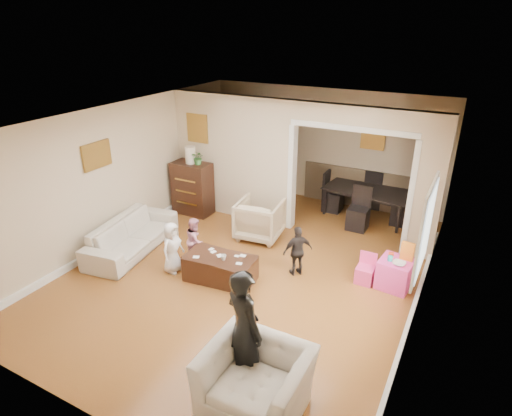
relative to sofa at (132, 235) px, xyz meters
The scene contains 27 objects.
floor 2.32m from the sofa, 12.16° to the left, with size 7.00×7.00×0.00m, color #A76B2B.
partition_left 2.64m from the sofa, 69.11° to the left, with size 2.75×0.18×2.60m, color #C0B18D.
partition_right 5.34m from the sofa, 25.81° to the left, with size 0.55×0.18×2.60m, color #C0B18D.
partition_header 4.58m from the sofa, 34.31° to the left, with size 2.22×0.18×0.35m, color #C0B18D.
window_pane 5.13m from the sofa, ahead, with size 0.03×0.95×1.10m, color white.
framed_art_partition 2.68m from the sofa, 88.77° to the left, with size 0.45×0.03×0.55m, color brown.
framed_art_sofa_wall 1.58m from the sofa, 165.94° to the right, with size 0.03×0.55×0.40m, color brown.
framed_art_alcove 5.34m from the sofa, 49.54° to the left, with size 0.45×0.03×0.55m, color brown.
sofa is the anchor object (origin of this frame).
armchair_back 2.43m from the sofa, 39.98° to the left, with size 0.83×0.85×0.78m, color #C7AD8A.
armchair_front 4.23m from the sofa, 28.95° to the right, with size 1.11×0.97×0.72m, color beige.
dresser 1.93m from the sofa, 89.39° to the left, with size 0.84×0.47×1.15m, color #351C10.
table_lamp 2.17m from the sofa, 89.39° to the left, with size 0.22×0.22×0.36m, color beige.
potted_plant 2.17m from the sofa, 83.42° to the left, with size 0.27×0.24×0.30m, color #3B7132.
coffee_table 2.00m from the sofa, ahead, with size 1.14×0.57×0.43m, color #3B2012.
coffee_cup 2.10m from the sofa, ahead, with size 0.09×0.09×0.09m, color silver.
play_table 4.69m from the sofa, 13.02° to the left, with size 0.50×0.50×0.48m, color #F741AC.
cereal_box 4.84m from the sofa, 13.85° to the left, with size 0.20×0.07×0.30m, color yellow.
cyan_cup 4.59m from the sofa, 12.69° to the left, with size 0.08×0.08×0.08m, color #23AFA7.
toy_block 4.61m from the sofa, 14.81° to the left, with size 0.08×0.06×0.05m, color red.
play_bowl 4.72m from the sofa, 11.46° to the left, with size 0.20×0.20×0.05m, color white.
dining_table 4.91m from the sofa, 45.08° to the left, with size 1.79×1.00×0.63m, color black.
adult_person 3.89m from the sofa, 27.80° to the right, with size 0.56×0.37×1.54m, color black.
child_kneel_a 1.18m from the sofa, 11.67° to the right, with size 0.44×0.29×0.90m, color white.
child_kneel_b 1.32m from the sofa, ahead, with size 0.41×0.32×0.84m, color #CE8096.
child_toddler 3.12m from the sofa, 12.31° to the left, with size 0.52×0.22×0.89m, color black.
craft_papers 2.01m from the sofa, ahead, with size 0.84×0.50×0.00m.
Camera 1 is at (3.10, -5.61, 3.97)m, focal length 30.04 mm.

